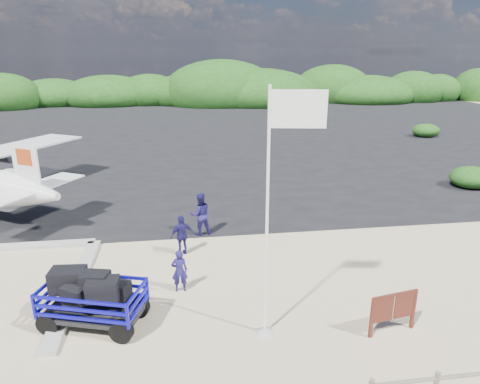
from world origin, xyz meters
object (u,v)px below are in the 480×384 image
object	(u,v)px
baggage_cart	(96,325)
signboard	(391,332)
aircraft_large	(312,135)
crew_b	(200,214)
crew_a	(179,271)
flagpole	(265,333)
crew_c	(182,235)

from	to	relation	value
baggage_cart	signboard	world-z (taller)	baggage_cart
aircraft_large	crew_b	bearing A→B (deg)	92.36
baggage_cart	signboard	bearing A→B (deg)	7.14
crew_a	flagpole	bearing A→B (deg)	129.30
baggage_cart	crew_b	size ratio (longest dim) A/B	1.60
crew_b	crew_c	bearing A→B (deg)	54.28
signboard	crew_a	bearing A→B (deg)	142.12
crew_b	crew_c	world-z (taller)	crew_b
flagpole	crew_b	distance (m)	7.33
crew_c	aircraft_large	xyz separation A→B (m)	(12.63, 23.66, -0.81)
baggage_cart	crew_c	world-z (taller)	crew_c
baggage_cart	aircraft_large	size ratio (longest dim) A/B	0.19
flagpole	crew_c	bearing A→B (deg)	112.71
crew_a	crew_b	distance (m)	4.62
flagpole	crew_b	bearing A→B (deg)	101.30
baggage_cart	crew_b	bearing A→B (deg)	78.47
baggage_cart	flagpole	bearing A→B (deg)	5.19
flagpole	crew_b	xyz separation A→B (m)	(-1.42, 7.13, 0.95)
baggage_cart	crew_a	size ratio (longest dim) A/B	2.07
crew_a	crew_b	world-z (taller)	crew_b
flagpole	crew_b	size ratio (longest dim) A/B	3.61
crew_a	baggage_cart	bearing A→B (deg)	29.46
crew_b	aircraft_large	size ratio (longest dim) A/B	0.12
crew_c	aircraft_large	world-z (taller)	aircraft_large
aircraft_large	crew_a	bearing A→B (deg)	94.98
baggage_cart	flagpole	xyz separation A→B (m)	(4.81, -1.06, 0.00)
flagpole	crew_a	world-z (taller)	flagpole
signboard	crew_b	world-z (taller)	crew_b
flagpole	aircraft_large	world-z (taller)	flagpole
flagpole	crew_a	bearing A→B (deg)	132.00
crew_b	aircraft_large	bearing A→B (deg)	-130.24
baggage_cart	crew_c	size ratio (longest dim) A/B	1.87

